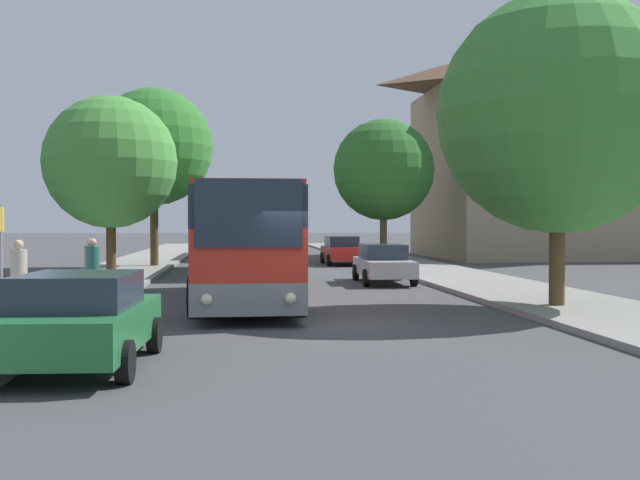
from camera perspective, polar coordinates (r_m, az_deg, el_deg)
ground_plane at (r=16.72m, az=-0.17°, el=-6.43°), size 300.00×300.00×0.00m
sidewalk_right at (r=18.78m, az=21.68°, el=-5.44°), size 4.00×120.00×0.15m
building_right_background at (r=52.69m, az=18.87°, el=7.08°), size 19.03×13.73×15.21m
bus_front at (r=21.19m, az=-5.73°, el=-0.15°), size 2.85×11.00×3.20m
bus_middle at (r=33.99m, az=-5.18°, el=0.43°), size 2.89×10.42×3.24m
bus_rear at (r=48.50m, az=-5.67°, el=0.82°), size 2.83×11.26×3.44m
parked_car_left_curb at (r=12.24m, az=-17.78°, el=-5.72°), size 2.20×4.15×1.48m
parked_car_right_near at (r=28.06m, az=4.83°, el=-1.75°), size 2.02×4.73×1.45m
parked_car_right_far at (r=40.25m, az=1.68°, el=-0.76°), size 2.01×4.58×1.53m
bus_stop_sign at (r=19.89m, az=-23.15°, el=-0.31°), size 0.08×0.45×2.54m
pedestrian_waiting_near at (r=23.77m, az=-17.08°, el=-1.85°), size 0.36×0.36×1.63m
pedestrian_waiting_far at (r=18.12m, az=-21.96°, el=-2.69°), size 0.36×0.36×1.73m
pedestrian_walking_back at (r=21.03m, az=-16.93°, el=-2.16°), size 0.36×0.36×1.69m
tree_left_near at (r=32.55m, az=-15.67°, el=5.72°), size 5.52×5.52×7.40m
tree_left_far at (r=38.00m, az=-12.55°, el=6.93°), size 5.77×5.77×8.74m
tree_right_near at (r=42.54m, az=4.86°, el=5.34°), size 5.71×5.71×7.95m
tree_right_mid at (r=20.26m, az=17.68°, el=9.15°), size 6.14×6.14×7.96m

